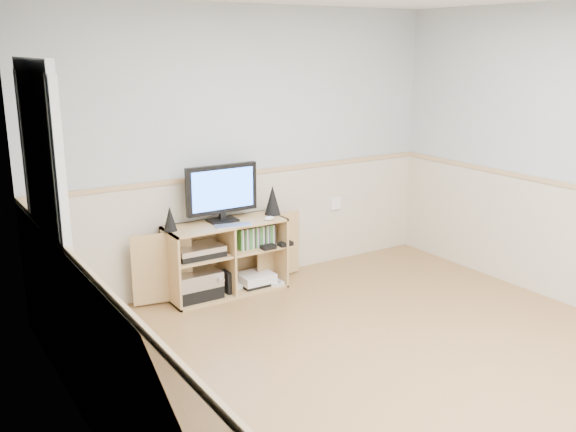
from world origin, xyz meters
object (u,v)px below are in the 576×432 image
at_px(monitor, 222,191).
at_px(game_consoles, 254,279).
at_px(media_cabinet, 224,256).
at_px(keyboard, 233,226).

relative_size(monitor, game_consoles, 1.48).
height_order(media_cabinet, monitor, monitor).
height_order(media_cabinet, keyboard, keyboard).
bearing_deg(game_consoles, keyboard, -154.84).
bearing_deg(keyboard, media_cabinet, 105.01).
bearing_deg(game_consoles, media_cabinet, 167.20).
height_order(keyboard, game_consoles, keyboard).
xyz_separation_m(media_cabinet, keyboard, (0.00, -0.19, 0.32)).
bearing_deg(media_cabinet, monitor, -90.00).
relative_size(keyboard, game_consoles, 0.69).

